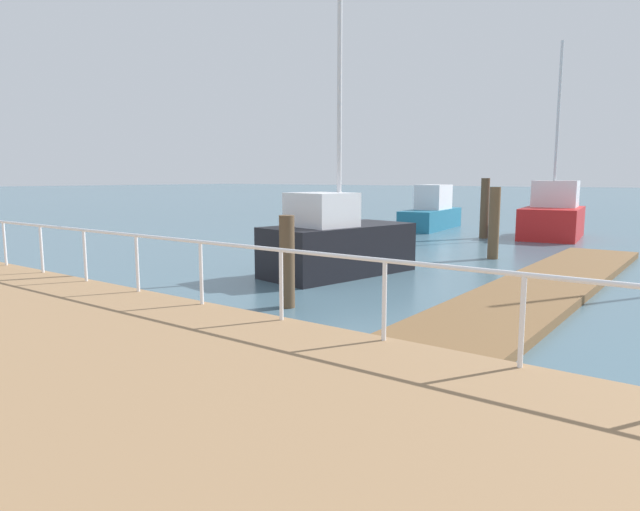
# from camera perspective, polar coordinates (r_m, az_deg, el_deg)

# --- Properties ---
(ground_plane) EXTENTS (300.00, 300.00, 0.00)m
(ground_plane) POSITION_cam_1_polar(r_m,az_deg,el_deg) (18.95, -23.72, -0.24)
(ground_plane) COLOR #476675
(floating_dock) EXTENTS (14.01, 2.00, 0.18)m
(floating_dock) POSITION_cam_1_polar(r_m,az_deg,el_deg) (13.38, 22.14, -2.96)
(floating_dock) COLOR brown
(floating_dock) RESTS_ON ground_plane
(boardwalk_railing) EXTENTS (0.06, 26.27, 1.08)m
(boardwalk_railing) POSITION_cam_1_polar(r_m,az_deg,el_deg) (8.74, -8.40, -0.33)
(boardwalk_railing) COLOR white
(boardwalk_railing) RESTS_ON boardwalk
(dock_piling_0) EXTENTS (0.35, 0.35, 2.48)m
(dock_piling_0) POSITION_cam_1_polar(r_m,az_deg,el_deg) (23.93, 16.58, 4.67)
(dock_piling_0) COLOR brown
(dock_piling_0) RESTS_ON ground_plane
(dock_piling_1) EXTENTS (0.30, 0.30, 1.79)m
(dock_piling_1) POSITION_cam_1_polar(r_m,az_deg,el_deg) (10.66, -3.42, -0.65)
(dock_piling_1) COLOR brown
(dock_piling_1) RESTS_ON ground_plane
(dock_piling_2) EXTENTS (0.33, 0.33, 2.22)m
(dock_piling_2) POSITION_cam_1_polar(r_m,az_deg,el_deg) (17.90, 17.47, 3.20)
(dock_piling_2) COLOR brown
(dock_piling_2) RESTS_ON ground_plane
(moored_boat_3) EXTENTS (4.23, 2.64, 7.91)m
(moored_boat_3) POSITION_cam_1_polar(r_m,az_deg,el_deg) (25.10, 22.83, 3.77)
(moored_boat_3) COLOR red
(moored_boat_3) RESTS_ON ground_plane
(moored_boat_4) EXTENTS (4.32, 2.60, 9.45)m
(moored_boat_4) POSITION_cam_1_polar(r_m,az_deg,el_deg) (14.30, 1.69, 1.38)
(moored_boat_4) COLOR black
(moored_boat_4) RESTS_ON ground_plane
(moored_boat_5) EXTENTS (5.22, 2.14, 2.15)m
(moored_boat_5) POSITION_cam_1_polar(r_m,az_deg,el_deg) (27.78, 11.42, 4.35)
(moored_boat_5) COLOR #1E6B8C
(moored_boat_5) RESTS_ON ground_plane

